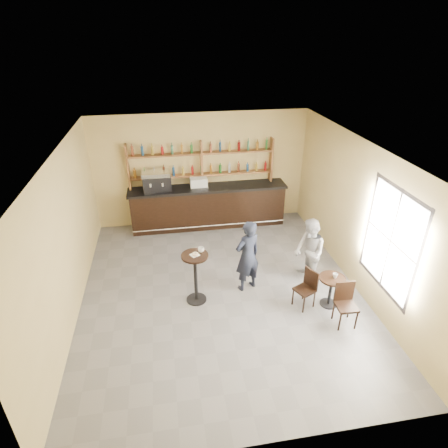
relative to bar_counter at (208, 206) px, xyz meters
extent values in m
plane|color=slate|center=(-0.14, -3.15, -0.60)|extent=(7.00, 7.00, 0.00)
plane|color=white|center=(-0.14, -3.15, 2.60)|extent=(7.00, 7.00, 0.00)
plane|color=tan|center=(-0.14, 0.35, 1.00)|extent=(7.00, 0.00, 7.00)
plane|color=tan|center=(-0.14, -6.65, 1.00)|extent=(7.00, 0.00, 7.00)
plane|color=tan|center=(-3.14, -3.15, 1.00)|extent=(0.00, 7.00, 7.00)
plane|color=tan|center=(2.86, -3.15, 1.00)|extent=(0.00, 7.00, 7.00)
plane|color=white|center=(2.86, -4.35, 1.10)|extent=(0.00, 2.00, 2.00)
cube|color=white|center=(-0.70, -3.36, 0.54)|extent=(0.22, 0.22, 0.00)
torus|color=#C08746|center=(-0.69, -3.37, 0.57)|extent=(0.15, 0.15, 0.05)
imported|color=white|center=(-0.56, -3.26, 0.59)|extent=(0.17, 0.17, 0.10)
imported|color=black|center=(0.45, -3.12, 0.23)|extent=(0.72, 0.61, 1.67)
imported|color=white|center=(2.08, -3.97, 0.13)|extent=(0.11, 0.11, 0.09)
imported|color=#9A9A9F|center=(1.86, -3.09, 0.18)|extent=(0.64, 0.80, 1.56)
camera|label=1|loc=(-1.17, -9.71, 4.62)|focal=30.00mm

